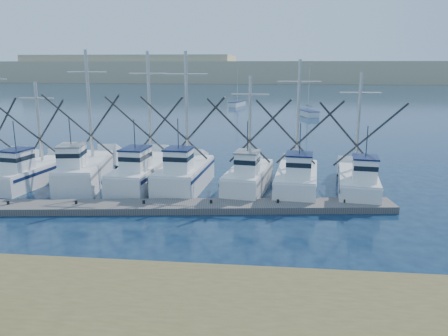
% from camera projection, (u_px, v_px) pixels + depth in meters
% --- Properties ---
extents(ground, '(500.00, 500.00, 0.00)m').
position_uv_depth(ground, '(266.00, 252.00, 20.21)').
color(ground, '#0B1A33').
rests_on(ground, ground).
extents(floating_dock, '(29.90, 5.73, 0.40)m').
position_uv_depth(floating_dock, '(144.00, 207.00, 25.98)').
color(floating_dock, '#67605C').
rests_on(floating_dock, ground).
extents(dune_ridge, '(360.00, 60.00, 10.00)m').
position_uv_depth(dune_ridge, '(272.00, 72.00, 222.21)').
color(dune_ridge, tan).
rests_on(dune_ridge, ground).
extents(trawler_fleet, '(29.71, 9.16, 9.49)m').
position_uv_depth(trawler_fleet, '(159.00, 174.00, 30.51)').
color(trawler_fleet, white).
rests_on(trawler_fleet, ground).
extents(sailboat_near, '(3.38, 5.76, 8.10)m').
position_uv_depth(sailboat_near, '(308.00, 113.00, 73.56)').
color(sailboat_near, white).
rests_on(sailboat_near, ground).
extents(sailboat_far, '(3.19, 6.35, 8.10)m').
position_uv_depth(sailboat_far, '(237.00, 104.00, 91.02)').
color(sailboat_far, white).
rests_on(sailboat_far, ground).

